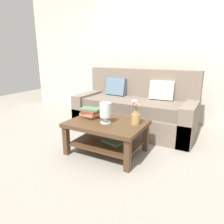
# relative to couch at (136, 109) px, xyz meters

# --- Properties ---
(ground_plane) EXTENTS (10.00, 10.00, 0.00)m
(ground_plane) POSITION_rel_couch_xyz_m (-0.00, -0.78, -0.36)
(ground_plane) COLOR gray
(back_wall) EXTENTS (6.40, 0.12, 2.70)m
(back_wall) POSITION_rel_couch_xyz_m (-0.00, 0.87, 0.99)
(back_wall) COLOR beige
(back_wall) RESTS_ON ground
(couch) EXTENTS (2.05, 0.90, 1.06)m
(couch) POSITION_rel_couch_xyz_m (0.00, 0.00, 0.00)
(couch) COLOR #7A6B5B
(couch) RESTS_ON ground
(coffee_table) EXTENTS (1.01, 0.72, 0.44)m
(coffee_table) POSITION_rel_couch_xyz_m (0.02, -1.05, -0.04)
(coffee_table) COLOR #4C331E
(coffee_table) RESTS_ON ground
(book_stack_main) EXTENTS (0.30, 0.23, 0.13)m
(book_stack_main) POSITION_rel_couch_xyz_m (-0.30, -0.98, 0.15)
(book_stack_main) COLOR #993833
(book_stack_main) RESTS_ON coffee_table
(glass_hurricane_vase) EXTENTS (0.15, 0.15, 0.27)m
(glass_hurricane_vase) POSITION_rel_couch_xyz_m (0.02, -1.10, 0.24)
(glass_hurricane_vase) COLOR silver
(glass_hurricane_vase) RESTS_ON coffee_table
(flower_pitcher) EXTENTS (0.11, 0.11, 0.33)m
(flower_pitcher) POSITION_rel_couch_xyz_m (0.39, -0.96, 0.21)
(flower_pitcher) COLOR tan
(flower_pitcher) RESTS_ON coffee_table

